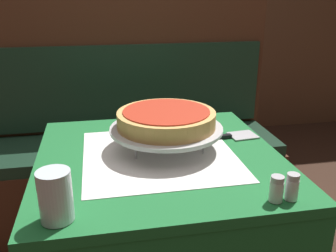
# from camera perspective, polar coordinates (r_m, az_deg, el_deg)

# --- Properties ---
(dining_table_front) EXTENTS (0.79, 0.79, 0.73)m
(dining_table_front) POSITION_cam_1_polar(r_m,az_deg,el_deg) (1.27, -1.32, -8.45)
(dining_table_front) COLOR #1E6B33
(dining_table_front) RESTS_ON ground_plane
(dining_table_rear) EXTENTS (0.66, 0.66, 0.72)m
(dining_table_rear) POSITION_cam_1_polar(r_m,az_deg,el_deg) (2.85, -2.45, 7.17)
(dining_table_rear) COLOR red
(dining_table_rear) RESTS_ON ground_plane
(booth_bench) EXTENTS (1.63, 0.48, 1.20)m
(booth_bench) POSITION_cam_1_polar(r_m,az_deg,el_deg) (2.11, -5.98, -5.02)
(booth_bench) COLOR #4C2819
(booth_bench) RESTS_ON ground_plane
(pizza_pan_stand) EXTENTS (0.38, 0.38, 0.08)m
(pizza_pan_stand) POSITION_cam_1_polar(r_m,az_deg,el_deg) (1.25, -0.26, -0.55)
(pizza_pan_stand) COLOR #ADADB2
(pizza_pan_stand) RESTS_ON dining_table_front
(deep_dish_pizza) EXTENTS (0.33, 0.33, 0.06)m
(deep_dish_pizza) POSITION_cam_1_polar(r_m,az_deg,el_deg) (1.24, -0.27, 1.12)
(deep_dish_pizza) COLOR tan
(deep_dish_pizza) RESTS_ON pizza_pan_stand
(pizza_server) EXTENTS (0.29, 0.09, 0.01)m
(pizza_server) POSITION_cam_1_polar(r_m,az_deg,el_deg) (1.37, 8.23, -1.67)
(pizza_server) COLOR #BCBCC1
(pizza_server) RESTS_ON dining_table_front
(water_glass_near) EXTENTS (0.08, 0.08, 0.12)m
(water_glass_near) POSITION_cam_1_polar(r_m,az_deg,el_deg) (0.91, -16.78, -10.17)
(water_glass_near) COLOR silver
(water_glass_near) RESTS_ON dining_table_front
(salt_shaker) EXTENTS (0.04, 0.04, 0.07)m
(salt_shaker) POSITION_cam_1_polar(r_m,az_deg,el_deg) (0.99, 16.21, -9.19)
(salt_shaker) COLOR silver
(salt_shaker) RESTS_ON dining_table_front
(pepper_shaker) EXTENTS (0.03, 0.03, 0.07)m
(pepper_shaker) POSITION_cam_1_polar(r_m,az_deg,el_deg) (1.01, 18.38, -8.80)
(pepper_shaker) COLOR silver
(pepper_shaker) RESTS_ON dining_table_front
(condiment_caddy) EXTENTS (0.13, 0.13, 0.15)m
(condiment_caddy) POSITION_cam_1_polar(r_m,az_deg,el_deg) (2.83, -3.25, 10.28)
(condiment_caddy) COLOR black
(condiment_caddy) RESTS_ON dining_table_rear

